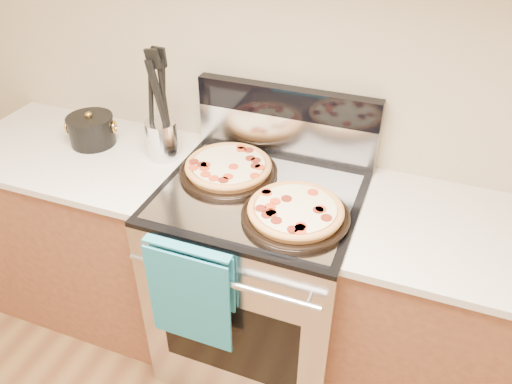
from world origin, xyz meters
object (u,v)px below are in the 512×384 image
(range_body, at_px, (259,280))
(pepperoni_pizza_front, at_px, (296,212))
(pepperoni_pizza_back, at_px, (228,168))
(utensil_crock, at_px, (162,139))
(saucepan, at_px, (92,131))

(range_body, relative_size, pepperoni_pizza_front, 2.38)
(pepperoni_pizza_back, distance_m, utensil_crock, 0.33)
(pepperoni_pizza_front, bearing_deg, saucepan, 167.85)
(pepperoni_pizza_back, xyz_separation_m, pepperoni_pizza_front, (0.33, -0.18, -0.00))
(range_body, bearing_deg, saucepan, 172.67)
(pepperoni_pizza_back, relative_size, utensil_crock, 2.33)
(range_body, relative_size, pepperoni_pizza_back, 2.35)
(range_body, xyz_separation_m, pepperoni_pizza_front, (0.17, -0.11, 0.50))
(pepperoni_pizza_front, xyz_separation_m, saucepan, (-1.00, 0.22, 0.02))
(utensil_crock, distance_m, saucepan, 0.35)
(pepperoni_pizza_back, distance_m, saucepan, 0.67)
(saucepan, bearing_deg, pepperoni_pizza_back, -3.13)
(pepperoni_pizza_front, xyz_separation_m, utensil_crock, (-0.65, 0.23, 0.04))
(pepperoni_pizza_back, distance_m, pepperoni_pizza_front, 0.38)
(pepperoni_pizza_front, bearing_deg, pepperoni_pizza_back, 151.74)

